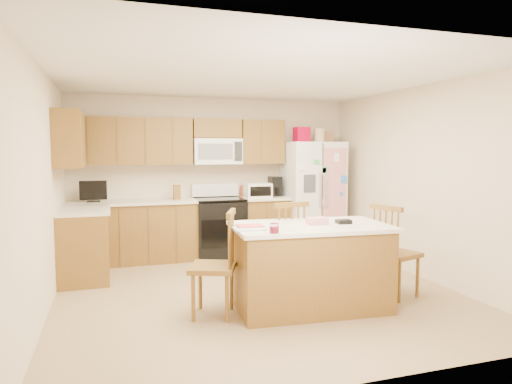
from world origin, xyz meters
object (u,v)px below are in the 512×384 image
object	(u,v)px
island	(310,266)
windsor_chair_back	(284,249)
windsor_chair_right	(394,253)
windsor_chair_left	(216,266)
stove	(219,226)
refrigerator	(312,195)

from	to	relation	value
island	windsor_chair_back	bearing A→B (deg)	96.67
windsor_chair_back	windsor_chair_right	distance (m)	1.25
windsor_chair_left	stove	bearing A→B (deg)	76.19
stove	windsor_chair_right	xyz separation A→B (m)	(1.44, -2.56, 0.03)
windsor_chair_right	windsor_chair_back	bearing A→B (deg)	155.42
stove	refrigerator	size ratio (longest dim) A/B	0.55
stove	windsor_chair_back	size ratio (longest dim) A/B	1.05
refrigerator	windsor_chair_back	xyz separation A→B (m)	(-1.26, -1.98, -0.41)
stove	windsor_chair_back	distance (m)	2.06
refrigerator	windsor_chair_right	xyz separation A→B (m)	(-0.13, -2.50, -0.42)
windsor_chair_right	stove	bearing A→B (deg)	119.40
stove	windsor_chair_left	size ratio (longest dim) A/B	1.06
island	windsor_chair_back	world-z (taller)	windsor_chair_back
stove	windsor_chair_left	bearing A→B (deg)	-103.81
refrigerator	windsor_chair_back	size ratio (longest dim) A/B	1.89
stove	refrigerator	xyz separation A→B (m)	(1.57, -0.06, 0.45)
refrigerator	windsor_chair_left	world-z (taller)	refrigerator
windsor_chair_back	stove	bearing A→B (deg)	98.62
windsor_chair_left	windsor_chair_right	world-z (taller)	windsor_chair_left
island	windsor_chair_right	size ratio (longest dim) A/B	1.61
stove	windsor_chair_left	xyz separation A→B (m)	(-0.62, -2.54, 0.03)
stove	island	bearing A→B (deg)	-81.81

